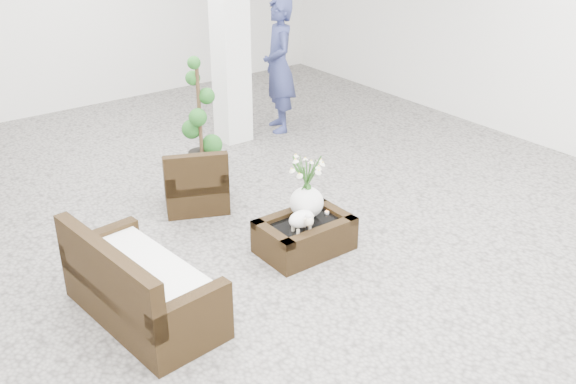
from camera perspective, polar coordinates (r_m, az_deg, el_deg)
ground at (r=6.82m, az=-0.50°, el=-4.40°), size 11.00×11.00×0.00m
column at (r=9.05m, az=-5.09°, el=14.99°), size 0.40×0.40×3.50m
coffee_table at (r=6.62m, az=1.43°, el=-3.85°), size 0.90×0.60×0.31m
sheep_figurine at (r=6.36m, az=1.16°, el=-2.48°), size 0.28×0.23×0.21m
planter_narcissus at (r=6.49m, az=1.64°, el=1.04°), size 0.44×0.44×0.80m
tealight at (r=6.72m, az=3.36°, el=-1.75°), size 0.04×0.04×0.03m
armchair at (r=7.49m, az=-8.01°, el=1.38°), size 0.90×0.88×0.73m
loveseat at (r=5.69m, az=-12.44°, el=-7.04°), size 0.88×1.58×0.81m
topiary at (r=8.33m, az=-7.62°, el=6.60°), size 0.39×0.39×1.44m
shopper at (r=9.58m, az=-0.78°, el=10.81°), size 0.68×0.82×1.91m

